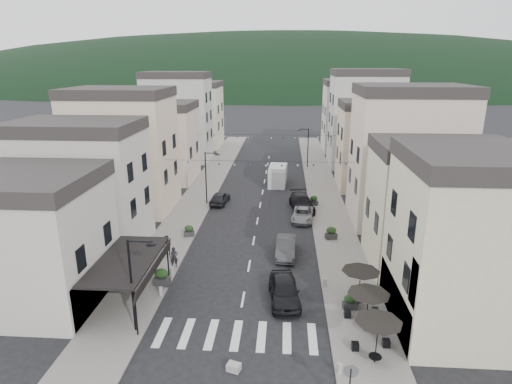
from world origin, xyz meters
The scene contains 31 objects.
ground centered at (0.00, 0.00, 0.00)m, with size 700.00×700.00×0.00m, color black.
sidewalk_left centered at (-7.50, 32.00, 0.06)m, with size 4.00×76.00×0.12m, color slate.
sidewalk_right centered at (7.50, 32.00, 0.06)m, with size 4.00×76.00×0.12m, color slate.
hill_backdrop centered at (0.00, 300.00, 0.00)m, with size 640.00×360.00×70.00m, color black.
boutique_building centered at (-15.50, 5.00, 4.00)m, with size 12.00×8.00×8.00m, color #B7B3A8.
bistro_building centered at (14.50, 4.00, 5.00)m, with size 10.00×8.00×10.00m, color #BFBA98.
boutique_awning centered at (-7.25, 5.00, 3.11)m, with size 3.77×7.50×3.28m.
buildings_row_left centered at (-14.50, 37.75, 6.12)m, with size 10.20×54.16×14.00m.
buildings_row_right centered at (14.50, 36.59, 6.32)m, with size 10.20×54.16×14.50m.
cafe_terrace centered at (7.70, 2.80, 2.36)m, with size 2.50×8.10×2.53m.
streetlamp_left_near centered at (-5.82, 2.00, 3.70)m, with size 1.70×0.56×6.00m.
streetlamp_left_far centered at (-5.82, 26.00, 3.70)m, with size 1.70×0.56×6.00m.
streetlamp_right_far centered at (5.82, 44.00, 3.70)m, with size 1.70×0.56×6.00m.
traffic_sign centered at (5.80, -3.50, 1.93)m, with size 0.70×0.07×2.70m.
bollards centered at (0.00, 5.50, 0.42)m, with size 11.66×10.26×0.60m.
bunting_near centered at (0.00, 22.00, 5.65)m, with size 19.00×0.28×0.62m.
bunting_far centered at (0.00, 38.00, 5.65)m, with size 19.00×0.28×0.62m.
parked_car_a centered at (2.80, 6.00, 0.82)m, with size 1.94×4.81×1.64m, color black.
parked_car_b centered at (2.89, 13.13, 0.74)m, with size 1.56×4.49×1.48m, color #353538.
parked_car_c centered at (4.60, 21.52, 0.63)m, with size 2.08×4.50×1.25m, color gray.
parked_car_d centered at (4.60, 24.77, 0.81)m, with size 2.26×5.56×1.61m, color black.
parked_car_e centered at (-4.60, 26.17, 0.70)m, with size 1.66×4.12×1.40m, color black.
delivery_van centered at (1.80, 34.68, 1.29)m, with size 2.45×5.59×2.63m.
pedestrian_a centered at (-5.80, 10.19, 0.95)m, with size 0.61×0.40×1.66m, color black.
pedestrian_b centered at (-6.93, 12.33, 0.97)m, with size 0.82×0.64×1.70m, color black.
concrete_block_c centered at (0.20, -1.00, 0.20)m, with size 0.70×0.50×0.40m, color #989790.
planter_la centered at (-6.00, 7.37, 0.74)m, with size 1.21×0.75×1.28m.
planter_lb centered at (-6.00, 16.37, 0.64)m, with size 1.06×0.78×1.06m.
planter_ra centered at (7.08, 5.18, 0.61)m, with size 0.96×0.61×1.02m.
planter_rb centered at (6.99, 16.65, 0.68)m, with size 1.15×0.83×1.15m.
planter_rc centered at (6.00, 26.17, 0.64)m, with size 1.07×0.83×1.06m.
Camera 1 is at (2.65, -19.63, 15.63)m, focal length 30.00 mm.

